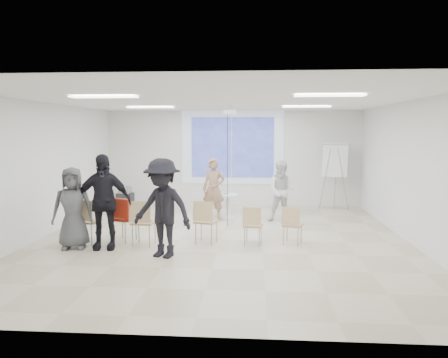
# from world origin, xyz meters

# --- Properties ---
(floor) EXTENTS (8.00, 9.00, 0.10)m
(floor) POSITION_xyz_m (0.00, 0.00, -0.05)
(floor) COLOR beige
(floor) RESTS_ON ground
(ceiling) EXTENTS (8.00, 9.00, 0.10)m
(ceiling) POSITION_xyz_m (0.00, 0.00, 3.05)
(ceiling) COLOR white
(ceiling) RESTS_ON wall_back
(wall_back) EXTENTS (8.00, 0.10, 3.00)m
(wall_back) POSITION_xyz_m (0.00, 4.55, 1.50)
(wall_back) COLOR silver
(wall_back) RESTS_ON floor
(wall_left) EXTENTS (0.10, 9.00, 3.00)m
(wall_left) POSITION_xyz_m (-4.05, 0.00, 1.50)
(wall_left) COLOR silver
(wall_left) RESTS_ON floor
(wall_right) EXTENTS (0.10, 9.00, 3.00)m
(wall_right) POSITION_xyz_m (4.05, 0.00, 1.50)
(wall_right) COLOR silver
(wall_right) RESTS_ON floor
(projection_halo) EXTENTS (3.20, 0.01, 2.30)m
(projection_halo) POSITION_xyz_m (0.00, 4.49, 1.85)
(projection_halo) COLOR silver
(projection_halo) RESTS_ON wall_back
(projection_image) EXTENTS (2.60, 0.01, 1.90)m
(projection_image) POSITION_xyz_m (0.00, 4.47, 1.85)
(projection_image) COLOR #2E3F9F
(projection_image) RESTS_ON wall_back
(pedestal_table) EXTENTS (0.66, 0.66, 0.67)m
(pedestal_table) POSITION_xyz_m (-0.01, 2.42, 0.37)
(pedestal_table) COLOR white
(pedestal_table) RESTS_ON floor
(player_left) EXTENTS (0.74, 0.55, 1.87)m
(player_left) POSITION_xyz_m (-0.37, 2.17, 0.93)
(player_left) COLOR #A67E66
(player_left) RESTS_ON floor
(player_right) EXTENTS (0.89, 0.73, 1.77)m
(player_right) POSITION_xyz_m (1.43, 2.06, 0.89)
(player_right) COLOR white
(player_right) RESTS_ON floor
(controller_left) EXTENTS (0.06, 0.14, 0.04)m
(controller_left) POSITION_xyz_m (-0.19, 2.42, 1.23)
(controller_left) COLOR silver
(controller_left) RESTS_ON player_left
(controller_right) EXTENTS (0.05, 0.13, 0.04)m
(controller_right) POSITION_xyz_m (1.25, 2.31, 1.20)
(controller_right) COLOR silver
(controller_right) RESTS_ON player_right
(chair_far_left) EXTENTS (0.52, 0.54, 0.95)m
(chair_far_left) POSITION_xyz_m (-2.79, -0.57, 0.56)
(chair_far_left) COLOR tan
(chair_far_left) RESTS_ON floor
(chair_left_mid) EXTENTS (0.60, 0.62, 0.97)m
(chair_left_mid) POSITION_xyz_m (-2.11, -0.33, 0.57)
(chair_left_mid) COLOR tan
(chair_left_mid) RESTS_ON floor
(chair_left_inner) EXTENTS (0.49, 0.52, 0.95)m
(chair_left_inner) POSITION_xyz_m (-1.58, -0.62, 0.56)
(chair_left_inner) COLOR tan
(chair_left_inner) RESTS_ON floor
(chair_center) EXTENTS (0.52, 0.55, 0.92)m
(chair_center) POSITION_xyz_m (-0.32, -0.35, 0.55)
(chair_center) COLOR tan
(chair_center) RESTS_ON floor
(chair_right_inner) EXTENTS (0.43, 0.46, 0.81)m
(chair_right_inner) POSITION_xyz_m (0.68, -0.39, 0.48)
(chair_right_inner) COLOR tan
(chair_right_inner) RESTS_ON floor
(chair_right_far) EXTENTS (0.49, 0.51, 0.81)m
(chair_right_far) POSITION_xyz_m (1.49, -0.29, 0.48)
(chair_right_far) COLOR tan
(chair_right_far) RESTS_ON floor
(red_jacket) EXTENTS (0.50, 0.28, 0.47)m
(red_jacket) POSITION_xyz_m (-2.08, -0.47, 0.72)
(red_jacket) COLOR #A92614
(red_jacket) RESTS_ON chair_left_mid
(laptop) EXTENTS (0.37, 0.29, 0.03)m
(laptop) POSITION_xyz_m (-1.57, -0.51, 0.51)
(laptop) COLOR black
(laptop) RESTS_ON chair_left_inner
(audience_left) EXTENTS (1.35, 0.90, 2.19)m
(audience_left) POSITION_xyz_m (-2.31, -0.84, 1.10)
(audience_left) COLOR black
(audience_left) RESTS_ON floor
(audience_mid) EXTENTS (1.54, 1.18, 2.11)m
(audience_mid) POSITION_xyz_m (-0.99, -1.35, 1.05)
(audience_mid) COLOR black
(audience_mid) RESTS_ON floor
(audience_outer) EXTENTS (1.00, 0.76, 1.84)m
(audience_outer) POSITION_xyz_m (-2.92, -0.87, 0.92)
(audience_outer) COLOR #515155
(audience_outer) RESTS_ON floor
(flipchart_easel) EXTENTS (0.84, 0.66, 2.02)m
(flipchart_easel) POSITION_xyz_m (3.10, 3.93, 1.49)
(flipchart_easel) COLOR gray
(flipchart_easel) RESTS_ON floor
(av_cart) EXTENTS (0.49, 0.41, 0.69)m
(av_cart) POSITION_xyz_m (-3.21, 3.58, 0.32)
(av_cart) COLOR black
(av_cart) RESTS_ON floor
(ceiling_projector) EXTENTS (0.30, 0.25, 3.00)m
(ceiling_projector) POSITION_xyz_m (0.10, 1.49, 2.69)
(ceiling_projector) COLOR white
(ceiling_projector) RESTS_ON ceiling
(fluor_panel_nw) EXTENTS (1.20, 0.30, 0.02)m
(fluor_panel_nw) POSITION_xyz_m (-2.00, 2.00, 2.97)
(fluor_panel_nw) COLOR white
(fluor_panel_nw) RESTS_ON ceiling
(fluor_panel_ne) EXTENTS (1.20, 0.30, 0.02)m
(fluor_panel_ne) POSITION_xyz_m (2.00, 2.00, 2.97)
(fluor_panel_ne) COLOR white
(fluor_panel_ne) RESTS_ON ceiling
(fluor_panel_sw) EXTENTS (1.20, 0.30, 0.02)m
(fluor_panel_sw) POSITION_xyz_m (-2.00, -1.50, 2.97)
(fluor_panel_sw) COLOR white
(fluor_panel_sw) RESTS_ON ceiling
(fluor_panel_se) EXTENTS (1.20, 0.30, 0.02)m
(fluor_panel_se) POSITION_xyz_m (2.00, -1.50, 2.97)
(fluor_panel_se) COLOR white
(fluor_panel_se) RESTS_ON ceiling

